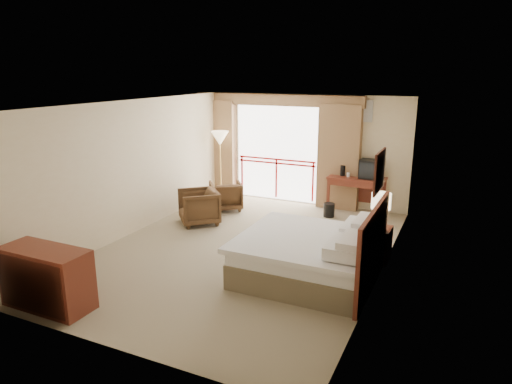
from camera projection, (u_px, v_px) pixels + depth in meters
The scene contains 29 objects.
floor at pixel (245, 249), 8.57m from camera, with size 7.00×7.00×0.00m, color gray.
ceiling at pixel (244, 104), 7.87m from camera, with size 7.00×7.00×0.00m, color white.
wall_back at pixel (307, 150), 11.28m from camera, with size 5.00×5.00×0.00m, color beige.
wall_front at pixel (107, 245), 5.16m from camera, with size 5.00×5.00×0.00m, color beige.
wall_left at pixel (134, 167), 9.24m from camera, with size 7.00×7.00×0.00m, color beige.
wall_right at pixel (386, 195), 7.20m from camera, with size 7.00×7.00×0.00m, color beige.
balcony_door at pixel (277, 153), 11.63m from camera, with size 2.40×2.40×0.00m, color white.
balcony_railing at pixel (276, 168), 11.72m from camera, with size 2.09×0.03×1.02m.
curtain_left at pixel (218, 148), 12.18m from camera, with size 1.00×0.26×2.50m, color brown.
curtain_right at pixel (339, 157), 10.83m from camera, with size 1.00×0.26×2.50m, color brown.
valance at pixel (276, 100), 11.19m from camera, with size 4.40×0.22×0.28m, color brown.
hvac_vent at pixel (362, 111), 10.47m from camera, with size 0.50×0.04×0.50m, color silver.
bed at pixel (311, 255), 7.34m from camera, with size 2.13×2.06×0.97m.
headboard at pixel (373, 249), 6.87m from camera, with size 0.06×2.10×1.30m, color #581A10.
framed_art at pixel (379, 171), 6.56m from camera, with size 0.04×0.72×0.60m.
nightstand at pixel (378, 244), 8.02m from camera, with size 0.42×0.50×0.60m, color #581A10.
table_lamp at pixel (381, 202), 7.86m from camera, with size 0.34×0.34×0.60m.
phone at pixel (374, 228), 7.82m from camera, with size 0.17×0.13×0.08m, color black.
desk at pixel (357, 184), 10.70m from camera, with size 1.30×0.63×0.85m.
tv at pixel (371, 169), 10.41m from camera, with size 0.48×0.38×0.44m.
coffee_maker at pixel (343, 171), 10.71m from camera, with size 0.11×0.11×0.25m, color black.
cup at pixel (348, 175), 10.62m from camera, with size 0.07×0.07×0.10m, color white.
wastebasket at pixel (329, 210), 10.44m from camera, with size 0.25×0.25×0.32m, color black.
armchair_far at pixel (226, 209), 11.04m from camera, with size 0.73×0.75×0.68m, color #412A18.
armchair_near at pixel (199, 223), 10.03m from camera, with size 0.80×0.82×0.75m, color #412A18.
side_table at pixel (207, 200), 10.50m from camera, with size 0.47×0.47×0.51m.
book at pixel (207, 193), 10.46m from camera, with size 0.16×0.22×0.02m, color white.
floor_lamp at pixel (220, 141), 11.57m from camera, with size 0.45×0.45×1.76m.
dresser at pixel (46, 278), 6.39m from camera, with size 1.31×0.56×0.87m.
Camera 1 is at (3.57, -7.16, 3.26)m, focal length 32.00 mm.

